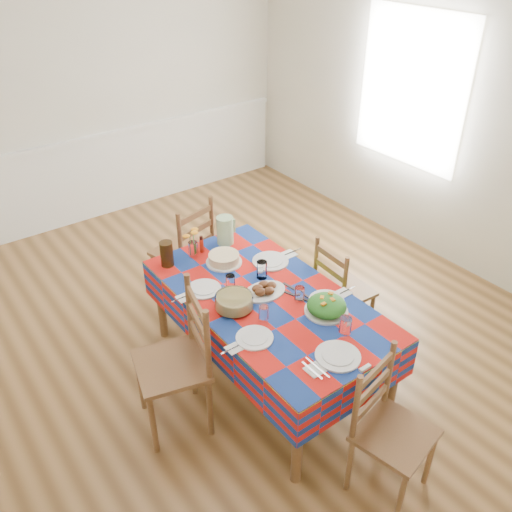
{
  "coord_description": "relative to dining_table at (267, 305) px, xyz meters",
  "views": [
    {
      "loc": [
        -1.91,
        -2.89,
        2.89
      ],
      "look_at": [
        -0.03,
        -0.35,
        0.87
      ],
      "focal_mm": 38.0,
      "sensor_mm": 36.0,
      "label": 1
    }
  ],
  "objects": [
    {
      "name": "setting_right_near",
      "position": [
        0.24,
        -0.24,
        0.1
      ],
      "size": [
        0.45,
        0.26,
        0.11
      ],
      "rotation": [
        0.0,
        0.0,
        -1.57
      ],
      "color": "silver",
      "rests_on": "dining_table"
    },
    {
      "name": "salad_platter",
      "position": [
        0.21,
        -0.36,
        0.12
      ],
      "size": [
        0.28,
        0.28,
        0.12
      ],
      "color": "silver",
      "rests_on": "dining_table"
    },
    {
      "name": "pasta_bowl",
      "position": [
        -0.25,
        0.03,
        0.12
      ],
      "size": [
        0.25,
        0.25,
        0.09
      ],
      "color": "white",
      "rests_on": "dining_table"
    },
    {
      "name": "setting_left_near",
      "position": [
        -0.27,
        -0.26,
        0.1
      ],
      "size": [
        0.42,
        0.25,
        0.11
      ],
      "rotation": [
        0.0,
        0.0,
        1.57
      ],
      "color": "silver",
      "rests_on": "dining_table"
    },
    {
      "name": "setting_near_head",
      "position": [
        0.03,
        -0.67,
        0.1
      ],
      "size": [
        0.44,
        0.29,
        0.13
      ],
      "color": "silver",
      "rests_on": "dining_table"
    },
    {
      "name": "flower_vase",
      "position": [
        -0.14,
        0.73,
        0.17
      ],
      "size": [
        0.14,
        0.12,
        0.23
      ],
      "color": "white",
      "rests_on": "dining_table"
    },
    {
      "name": "setting_left_far",
      "position": [
        -0.25,
        0.28,
        0.1
      ],
      "size": [
        0.44,
        0.26,
        0.11
      ],
      "rotation": [
        0.0,
        0.0,
        1.57
      ],
      "color": "silver",
      "rests_on": "dining_table"
    },
    {
      "name": "name_card",
      "position": [
        0.03,
        -0.87,
        0.08
      ],
      "size": [
        0.08,
        0.02,
        0.02
      ],
      "primitive_type": "cube",
      "color": "silver",
      "rests_on": "dining_table"
    },
    {
      "name": "green_pitcher",
      "position": [
        0.17,
        0.75,
        0.19
      ],
      "size": [
        0.13,
        0.13,
        0.22
      ],
      "primitive_type": "cylinder",
      "color": "#9CC58B",
      "rests_on": "dining_table"
    },
    {
      "name": "dining_table",
      "position": [
        0.0,
        0.0,
        0.0
      ],
      "size": [
        0.96,
        1.79,
        0.7
      ],
      "color": "brown",
      "rests_on": "room"
    },
    {
      "name": "setting_right_far",
      "position": [
        0.22,
        0.28,
        0.1
      ],
      "size": [
        0.51,
        0.29,
        0.13
      ],
      "rotation": [
        0.0,
        0.0,
        -1.57
      ],
      "color": "silver",
      "rests_on": "dining_table"
    },
    {
      "name": "hot_sauce",
      "position": [
        -0.05,
        0.75,
        0.14
      ],
      "size": [
        0.03,
        0.03,
        0.14
      ],
      "primitive_type": "cylinder",
      "color": "#B3210E",
      "rests_on": "dining_table"
    },
    {
      "name": "chair_near",
      "position": [
        -0.01,
        -1.13,
        -0.17
      ],
      "size": [
        0.47,
        0.46,
        0.91
      ],
      "rotation": [
        0.0,
        0.0,
        0.21
      ],
      "color": "brown",
      "rests_on": "room"
    },
    {
      "name": "wainscot",
      "position": [
        0.11,
        3.07,
        -0.14
      ],
      "size": [
        4.41,
        0.06,
        0.92
      ],
      "color": "white",
      "rests_on": "room"
    },
    {
      "name": "tea_pitcher",
      "position": [
        -0.35,
        0.74,
        0.17
      ],
      "size": [
        0.1,
        0.1,
        0.19
      ],
      "primitive_type": "cylinder",
      "color": "black",
      "rests_on": "dining_table"
    },
    {
      "name": "cake",
      "position": [
        -0.0,
        0.52,
        0.11
      ],
      "size": [
        0.27,
        0.27,
        0.07
      ],
      "color": "silver",
      "rests_on": "dining_table"
    },
    {
      "name": "room",
      "position": [
        0.11,
        0.58,
        0.73
      ],
      "size": [
        4.58,
        5.08,
        2.78
      ],
      "color": "brown",
      "rests_on": "ground"
    },
    {
      "name": "window_right",
      "position": [
        2.34,
        0.88,
        0.88
      ],
      "size": [
        0.0,
        1.4,
        1.4
      ],
      "primitive_type": "plane",
      "rotation": [
        0.0,
        -1.57,
        0.0
      ],
      "color": "white",
      "rests_on": "room"
    },
    {
      "name": "chair_right",
      "position": [
        0.71,
        0.0,
        -0.19
      ],
      "size": [
        0.39,
        0.4,
        0.87
      ],
      "rotation": [
        0.0,
        0.0,
        1.51
      ],
      "color": "brown",
      "rests_on": "room"
    },
    {
      "name": "chair_left",
      "position": [
        -0.71,
        -0.01,
        -0.12
      ],
      "size": [
        0.53,
        0.54,
        1.01
      ],
      "rotation": [
        0.0,
        0.0,
        -1.83
      ],
      "color": "brown",
      "rests_on": "room"
    },
    {
      "name": "chair_far",
      "position": [
        0.01,
        1.12,
        -0.15
      ],
      "size": [
        0.52,
        0.5,
        0.97
      ],
      "rotation": [
        0.0,
        0.0,
        3.41
      ],
      "color": "brown",
      "rests_on": "room"
    },
    {
      "name": "serving_utensils",
      "position": [
        0.18,
        -0.1,
        0.08
      ],
      "size": [
        0.14,
        0.31,
        0.01
      ],
      "color": "black",
      "rests_on": "dining_table"
    },
    {
      "name": "meat_platter",
      "position": [
        0.01,
        0.04,
        0.1
      ],
      "size": [
        0.31,
        0.22,
        0.06
      ],
      "color": "silver",
      "rests_on": "dining_table"
    }
  ]
}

